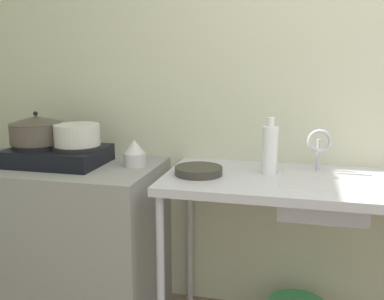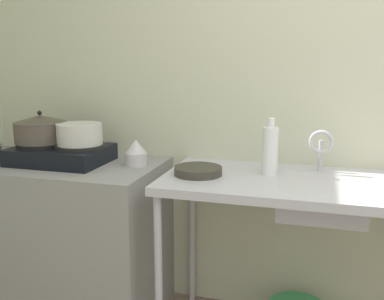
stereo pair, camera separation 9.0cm
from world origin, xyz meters
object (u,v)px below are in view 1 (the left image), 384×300
pot_on_right_burner (77,135)px  bottle_by_sink (270,149)px  frying_pan (199,171)px  percolator (135,153)px  sink_basin (322,196)px  stove (58,154)px  faucet (319,144)px  pot_on_left_burner (37,130)px

pot_on_right_burner → bottle_by_sink: size_ratio=0.86×
frying_pan → bottle_by_sink: bottle_by_sink is taller
pot_on_right_burner → frying_pan: bearing=-3.4°
percolator → sink_basin: percolator is taller
sink_basin → pot_on_right_burner: bearing=179.6°
sink_basin → bottle_by_sink: bottle_by_sink is taller
stove → pot_on_right_burner: size_ratio=2.11×
stove → sink_basin: 1.35m
stove → sink_basin: (1.34, -0.01, -0.13)m
percolator → faucet: faucet is taller
bottle_by_sink → faucet: bearing=22.0°
pot_on_right_burner → frying_pan: 0.67m
stove → pot_on_right_burner: (0.12, 0.00, 0.11)m
percolator → bottle_by_sink: (0.69, 0.01, 0.05)m
percolator → sink_basin: 0.95m
sink_basin → frying_pan: frying_pan is taller
percolator → frying_pan: percolator is taller
stove → pot_on_left_burner: 0.17m
stove → bottle_by_sink: size_ratio=1.82×
frying_pan → pot_on_left_burner: bearing=177.5°
pot_on_left_burner → sink_basin: 1.48m
percolator → sink_basin: (0.93, -0.06, -0.14)m
pot_on_left_burner → sink_basin: bearing=-0.3°
pot_on_left_burner → faucet: bearing=6.2°
percolator → bottle_by_sink: 0.69m
faucet → bottle_by_sink: 0.25m
faucet → pot_on_left_burner: bearing=-173.8°
stove → faucet: size_ratio=2.32×
pot_on_right_burner → percolator: (0.29, 0.05, -0.09)m
pot_on_right_burner → faucet: (1.21, 0.16, -0.02)m
pot_on_right_burner → sink_basin: size_ratio=0.62×
sink_basin → pot_on_left_burner: bearing=179.7°
faucet → percolator: bearing=-173.5°
percolator → pot_on_right_burner: bearing=-169.6°
stove → pot_on_left_burner: size_ratio=1.76×
pot_on_left_burner → faucet: size_ratio=1.32×
stove → pot_on_left_burner: bearing=-180.0°
pot_on_right_burner → frying_pan: size_ratio=1.02×
pot_on_left_burner → faucet: (1.44, 0.16, -0.04)m
percolator → faucet: (0.92, 0.10, 0.07)m
percolator → frying_pan: bearing=-14.3°
stove → frying_pan: bearing=-2.9°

